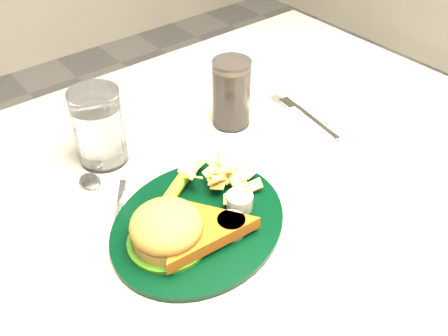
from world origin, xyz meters
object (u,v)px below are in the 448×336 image
at_px(table, 204,330).
at_px(cola_glass, 231,93).
at_px(water_glass, 99,127).
at_px(dinner_plate, 198,209).
at_px(fork_napkin, 313,120).

relative_size(table, cola_glass, 9.93).
relative_size(table, water_glass, 9.69).
bearing_deg(table, dinner_plate, -124.91).
distance_m(water_glass, cola_glass, 0.23).
bearing_deg(water_glass, table, -64.78).
bearing_deg(fork_napkin, dinner_plate, -157.06).
distance_m(dinner_plate, cola_glass, 0.26).
xyz_separation_m(table, dinner_plate, (-0.04, -0.06, 0.41)).
bearing_deg(dinner_plate, water_glass, 77.37).
bearing_deg(cola_glass, table, -145.34).
height_order(dinner_plate, cola_glass, cola_glass).
height_order(dinner_plate, fork_napkin, dinner_plate).
xyz_separation_m(water_glass, fork_napkin, (0.34, -0.14, -0.06)).
bearing_deg(fork_napkin, water_glass, 166.72).
bearing_deg(dinner_plate, table, 34.56).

